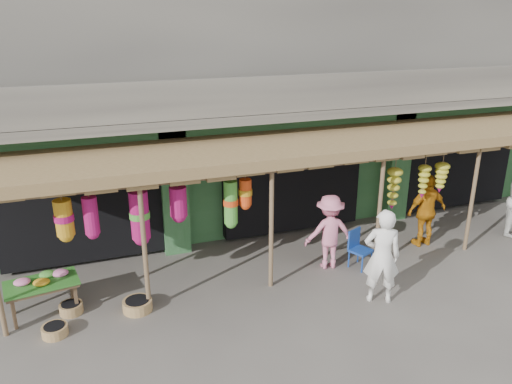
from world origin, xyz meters
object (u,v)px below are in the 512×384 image
object	(u,v)px
blue_chair	(358,246)
person_front	(382,256)
flower_table	(42,283)
person_vendor	(427,211)
person_shopper	(329,232)

from	to	relation	value
blue_chair	person_front	distance (m)	1.50
flower_table	person_vendor	bearing A→B (deg)	-8.38
person_front	person_vendor	world-z (taller)	person_front
person_vendor	person_shopper	distance (m)	2.72
person_front	person_vendor	size ratio (longest dim) A/B	1.07
flower_table	person_shopper	size ratio (longest dim) A/B	0.82
flower_table	person_shopper	distance (m)	5.86
person_vendor	blue_chair	bearing A→B (deg)	11.18
blue_chair	person_vendor	xyz separation A→B (m)	(2.09, 0.42, 0.41)
flower_table	person_shopper	xyz separation A→B (m)	(5.86, -0.17, 0.22)
flower_table	blue_chair	bearing A→B (deg)	-12.00
person_vendor	person_shopper	size ratio (longest dim) A/B	1.06
person_front	person_vendor	xyz separation A→B (m)	(2.43, 1.80, -0.07)
person_vendor	person_front	bearing A→B (deg)	36.35
flower_table	person_shopper	bearing A→B (deg)	-10.30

